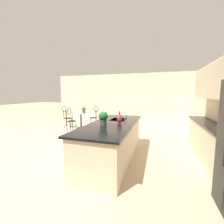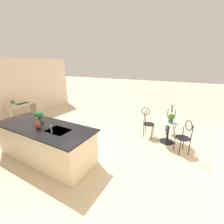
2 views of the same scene
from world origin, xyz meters
name	(u,v)px [view 1 (image 1 of 2)]	position (x,y,z in m)	size (l,w,h in m)	color
ground_plane	(88,150)	(0.00, 0.00, 0.00)	(40.00, 40.00, 0.00)	beige
wall_left_window	(122,99)	(-4.26, 0.00, 1.35)	(0.12, 7.80, 2.70)	beige
kitchen_island	(113,141)	(0.30, 0.85, 0.46)	(2.80, 1.06, 0.92)	beige
back_counter_run	(212,140)	(-0.40, 3.21, 0.49)	(2.44, 0.64, 1.52)	beige
upper_cabinet_run	(215,83)	(-0.40, 3.18, 1.90)	(2.40, 0.36, 0.76)	beige
bistro_table	(81,119)	(-2.43, -1.56, 0.45)	(0.80, 0.80, 0.74)	black
chair_near_window	(67,116)	(-2.41, -2.33, 0.57)	(0.46, 0.52, 1.04)	black
chair_by_island	(71,119)	(-1.73, -1.67, 0.57)	(0.49, 0.40, 1.04)	black
chair_toward_desk	(94,115)	(-2.92, -1.08, 0.57)	(0.53, 0.53, 1.04)	black
sink_faucet	(125,116)	(-0.25, 1.03, 1.03)	(0.02, 0.02, 0.22)	#B2B5BA
potted_plant_on_table	(84,110)	(-2.49, -1.43, 0.90)	(0.20, 0.20, 0.28)	#385147
potted_plant_counter_near	(103,117)	(0.60, 0.71, 1.10)	(0.22, 0.22, 0.32)	#385147
vase_on_counter	(120,119)	(0.25, 1.01, 1.03)	(0.13, 0.13, 0.29)	#993D38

